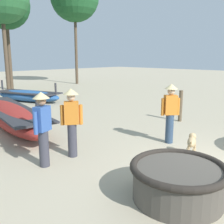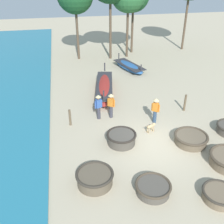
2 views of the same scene
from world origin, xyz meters
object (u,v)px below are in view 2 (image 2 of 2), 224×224
at_px(coracle_beside_post, 121,138).
at_px(mooring_post_mid_beach, 185,103).
at_px(coracle_weathered, 191,138).
at_px(coracle_nearest, 220,195).
at_px(long_boat_ochre_hull, 104,88).
at_px(fisherman_standing_right, 99,105).
at_px(dog, 151,126).
at_px(coracle_front_left, 153,188).
at_px(mooring_post_inland, 70,118).
at_px(long_boat_green_hull, 129,66).
at_px(fisherman_with_hat, 155,109).
at_px(fisherman_crouching, 111,104).
at_px(coracle_center, 95,178).

bearing_deg(coracle_beside_post, mooring_post_mid_beach, 29.19).
bearing_deg(mooring_post_mid_beach, coracle_weathered, -109.36).
height_order(coracle_beside_post, coracle_nearest, coracle_beside_post).
bearing_deg(long_boat_ochre_hull, mooring_post_mid_beach, -38.23).
bearing_deg(fisherman_standing_right, dog, -36.90).
distance_m(coracle_front_left, long_boat_ochre_hull, 10.30).
bearing_deg(mooring_post_inland, dog, -19.85).
distance_m(coracle_nearest, mooring_post_inland, 9.13).
height_order(long_boat_green_hull, fisherman_with_hat, fisherman_with_hat).
height_order(coracle_front_left, long_boat_green_hull, long_boat_green_hull).
xyz_separation_m(coracle_nearest, fisherman_standing_right, (-3.96, 7.49, 0.70)).
height_order(coracle_weathered, mooring_post_inland, mooring_post_inland).
bearing_deg(fisherman_with_hat, fisherman_standing_right, 161.30).
relative_size(dog, mooring_post_inland, 0.61).
distance_m(coracle_front_left, coracle_nearest, 2.76).
bearing_deg(dog, fisherman_crouching, 133.23).
bearing_deg(coracle_nearest, fisherman_crouching, 112.83).
xyz_separation_m(coracle_center, long_boat_green_hull, (5.12, 13.76, -0.03)).
height_order(coracle_front_left, mooring_post_mid_beach, mooring_post_mid_beach).
relative_size(coracle_beside_post, dog, 2.55).
bearing_deg(coracle_center, dog, 42.65).
bearing_deg(coracle_nearest, fisherman_with_hat, 95.70).
relative_size(coracle_center, mooring_post_mid_beach, 1.47).
distance_m(coracle_front_left, fisherman_with_hat, 5.84).
height_order(fisherman_crouching, mooring_post_inland, fisherman_crouching).
xyz_separation_m(coracle_front_left, fisherman_with_hat, (1.97, 5.45, 0.70)).
distance_m(fisherman_standing_right, mooring_post_inland, 1.92).
bearing_deg(long_boat_ochre_hull, coracle_center, -102.28).
distance_m(coracle_weathered, coracle_front_left, 4.41).
bearing_deg(mooring_post_mid_beach, fisherman_standing_right, 179.35).
height_order(long_boat_green_hull, mooring_post_inland, long_boat_green_hull).
relative_size(coracle_center, long_boat_ochre_hull, 0.28).
xyz_separation_m(fisherman_crouching, mooring_post_inland, (-2.62, -0.44, -0.43)).
bearing_deg(coracle_center, long_boat_ochre_hull, 77.72).
bearing_deg(fisherman_with_hat, mooring_post_inland, 172.25).
xyz_separation_m(coracle_front_left, dog, (1.42, 4.49, 0.11)).
distance_m(coracle_weathered, fisherman_with_hat, 2.81).
bearing_deg(coracle_front_left, long_boat_green_hull, 79.52).
height_order(coracle_weathered, dog, dog).
xyz_separation_m(fisherman_standing_right, dog, (2.78, -2.08, -0.59)).
bearing_deg(dog, mooring_post_inland, 160.15).
bearing_deg(coracle_nearest, coracle_center, 159.17).
xyz_separation_m(fisherman_with_hat, mooring_post_mid_beach, (2.47, 1.06, -0.37)).
bearing_deg(long_boat_ochre_hull, fisherman_standing_right, -105.02).
bearing_deg(dog, coracle_front_left, -107.54).
height_order(coracle_weathered, fisherman_with_hat, fisherman_with_hat).
relative_size(long_boat_ochre_hull, fisherman_crouching, 3.60).
distance_m(coracle_beside_post, mooring_post_inland, 3.59).
xyz_separation_m(long_boat_green_hull, mooring_post_inland, (-5.91, -8.60, 0.22)).
xyz_separation_m(coracle_front_left, mooring_post_inland, (-3.18, 6.15, 0.27)).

